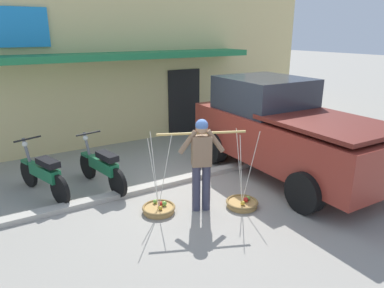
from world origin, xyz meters
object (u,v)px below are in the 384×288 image
at_px(fruit_vendor, 201,159).
at_px(fruit_basket_left_side, 242,203).
at_px(fruit_basket_right_side, 159,208).
at_px(parked_truck, 283,129).
at_px(wooden_crate, 214,148).
at_px(motorcycle_second_in_row, 102,167).
at_px(motorcycle_nearest_shop, 43,174).

xyz_separation_m(fruit_vendor, fruit_basket_left_side, (0.71, -0.31, -0.90)).
relative_size(fruit_basket_right_side, parked_truck, 0.31).
height_order(fruit_basket_left_side, fruit_basket_right_side, same).
xyz_separation_m(fruit_basket_left_side, wooden_crate, (1.24, 2.72, 0.08)).
xyz_separation_m(fruit_basket_right_side, parked_truck, (3.21, 0.24, 0.96)).
xyz_separation_m(fruit_vendor, motorcycle_second_in_row, (-1.22, 1.86, -0.52)).
relative_size(motorcycle_nearest_shop, parked_truck, 0.37).
bearing_deg(fruit_basket_right_side, motorcycle_second_in_row, 108.33).
distance_m(fruit_basket_right_side, wooden_crate, 3.38).
bearing_deg(parked_truck, fruit_basket_left_side, -154.48).
distance_m(fruit_basket_right_side, parked_truck, 3.36).
distance_m(motorcycle_second_in_row, parked_truck, 3.99).
height_order(fruit_basket_right_side, parked_truck, parked_truck).
relative_size(fruit_vendor, parked_truck, 0.36).
relative_size(fruit_vendor, fruit_basket_left_side, 1.17).
distance_m(motorcycle_nearest_shop, motorcycle_second_in_row, 1.12).
distance_m(fruit_vendor, parked_truck, 2.57).
bearing_deg(fruit_basket_left_side, parked_truck, 25.52).
height_order(fruit_basket_left_side, motorcycle_second_in_row, fruit_basket_left_side).
distance_m(parked_truck, wooden_crate, 2.13).
bearing_deg(fruit_basket_right_side, fruit_basket_left_side, -23.55).
relative_size(motorcycle_second_in_row, parked_truck, 0.38).
xyz_separation_m(motorcycle_nearest_shop, motorcycle_second_in_row, (1.09, -0.23, 0.00)).
bearing_deg(fruit_basket_left_side, fruit_basket_right_side, 156.45).
bearing_deg(motorcycle_second_in_row, wooden_crate, 9.82).
bearing_deg(motorcycle_second_in_row, fruit_vendor, -56.81).
xyz_separation_m(fruit_basket_right_side, motorcycle_nearest_shop, (-1.61, 1.79, 0.38)).
relative_size(fruit_basket_right_side, wooden_crate, 3.30).
xyz_separation_m(fruit_basket_left_side, fruit_basket_right_side, (-1.41, 0.62, 0.00)).
distance_m(motorcycle_second_in_row, wooden_crate, 3.22).
relative_size(motorcycle_second_in_row, wooden_crate, 4.09).
bearing_deg(motorcycle_second_in_row, fruit_basket_right_side, -71.67).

